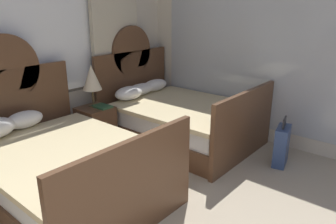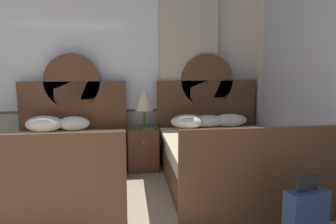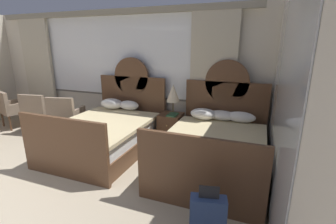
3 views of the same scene
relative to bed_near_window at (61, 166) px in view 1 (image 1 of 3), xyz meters
name	(u,v)px [view 1 (image 1 of 3)]	position (x,y,z in m)	size (l,w,h in m)	color
wall_right_mirror	(266,52)	(2.91, -0.94, 1.00)	(0.08, 4.24, 2.70)	beige
bed_near_window	(61,166)	(0.00, 0.00, 0.00)	(1.57, 2.16, 1.70)	brown
bed_near_mirror	(178,118)	(2.05, 0.01, 0.00)	(1.57, 2.16, 1.70)	brown
nightstand_between_beds	(96,128)	(1.03, 0.72, -0.04)	(0.44, 0.46, 0.62)	brown
table_lamp_on_nightstand	(92,78)	(1.06, 0.77, 0.68)	(0.27, 0.27, 0.60)	brown
book_on_nightstand	(102,106)	(1.10, 0.63, 0.29)	(0.18, 0.26, 0.03)	#285133
suitcase_on_floor	(282,145)	(2.27, -1.54, -0.09)	(0.39, 0.23, 0.65)	navy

